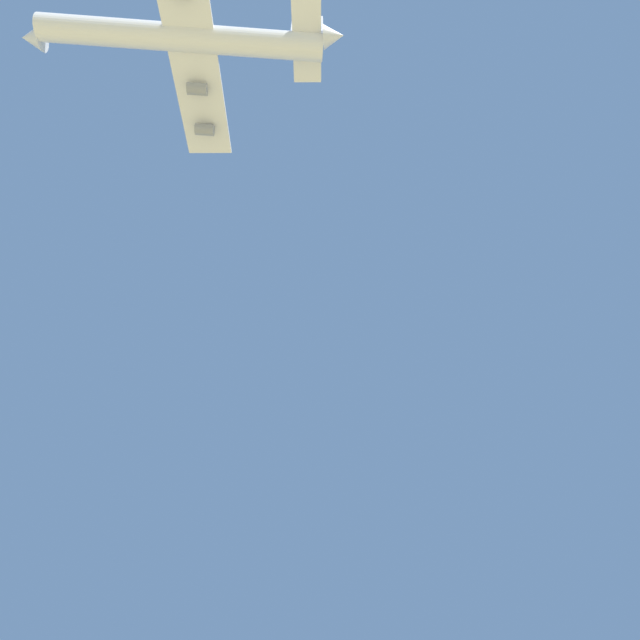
% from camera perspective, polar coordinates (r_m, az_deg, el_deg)
% --- Properties ---
extents(carrier_jet, '(65.44, 56.22, 19.61)m').
position_cam_1_polar(carrier_jet, '(145.82, -14.34, 27.93)').
color(carrier_jet, white).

